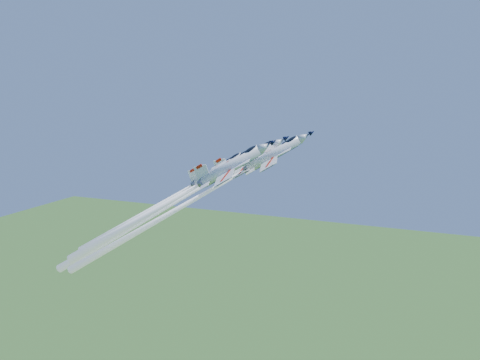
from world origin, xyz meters
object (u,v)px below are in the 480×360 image
at_px(jet_left, 170,205).
at_px(jet_right, 170,201).
at_px(jet_lead, 187,204).
at_px(jet_slot, 167,200).

bearing_deg(jet_left, jet_right, 15.02).
distance_m(jet_lead, jet_left, 7.04).
height_order(jet_left, jet_slot, jet_left).
xyz_separation_m(jet_left, jet_slot, (3.73, -7.29, 2.94)).
height_order(jet_left, jet_right, jet_right).
xyz_separation_m(jet_left, jet_right, (7.49, -12.35, 4.05)).
height_order(jet_lead, jet_left, jet_lead).
height_order(jet_lead, jet_right, jet_lead).
xyz_separation_m(jet_right, jet_slot, (-3.76, 5.06, -1.12)).
distance_m(jet_left, jet_right, 15.00).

